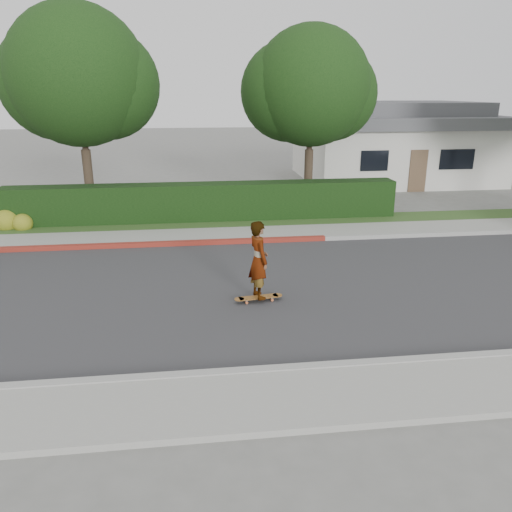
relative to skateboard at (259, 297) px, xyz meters
name	(u,v)px	position (x,y,z in m)	size (l,w,h in m)	color
ground	(327,286)	(1.92, 0.80, -0.10)	(120.00, 120.00, 0.00)	slate
road	(327,286)	(1.92, 0.80, -0.10)	(60.00, 8.00, 0.01)	#2D2D30
curb_near	(384,364)	(1.92, -3.30, -0.03)	(60.00, 0.20, 0.15)	#9E9E99
sidewalk_near	(404,392)	(1.92, -4.20, -0.04)	(60.00, 1.60, 0.12)	gray
curb_far	(296,239)	(1.92, 4.90, -0.03)	(60.00, 0.20, 0.15)	#9E9E99
curb_red_section	(146,244)	(-3.08, 4.90, -0.03)	(12.00, 0.21, 0.15)	maroon
sidewalk_far	(291,233)	(1.92, 5.80, -0.04)	(60.00, 1.60, 0.12)	gray
planting_strip	(283,222)	(1.92, 7.40, -0.05)	(60.00, 1.60, 0.10)	#2D4C1E
hedge	(204,203)	(-1.08, 8.00, 0.65)	(15.00, 1.00, 1.50)	black
flowering_shrub	(12,222)	(-8.09, 7.53, 0.23)	(1.40, 1.00, 0.90)	#2D4C19
tree_left	(79,80)	(-5.60, 9.48, 5.16)	(5.99, 5.21, 8.00)	#33261C
tree_center	(310,90)	(3.40, 9.98, 4.80)	(5.66, 4.84, 7.44)	#33261C
house	(393,142)	(9.92, 16.79, 1.99)	(10.60, 8.60, 4.30)	beige
skateboard	(259,297)	(0.00, 0.00, 0.00)	(1.21, 0.39, 0.11)	#D3693A
skateboarder	(259,260)	(0.00, 0.00, 0.96)	(0.69, 0.45, 1.89)	white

